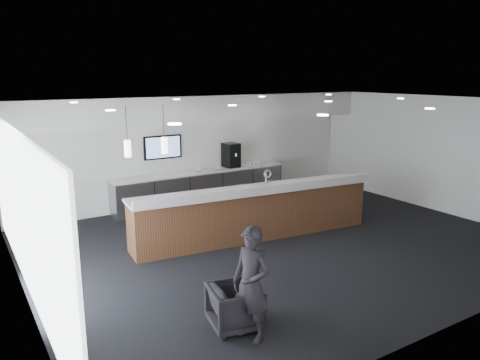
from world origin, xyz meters
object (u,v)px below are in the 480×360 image
lounge_guest (251,284)px  armchair (235,307)px  service_counter (254,212)px  coffee_machine (231,155)px

lounge_guest → armchair: bearing=167.8°
service_counter → coffee_machine: coffee_machine is taller
coffee_machine → lounge_guest: 7.32m
service_counter → armchair: (-2.34, -3.02, -0.25)m
service_counter → armchair: 3.83m
armchair → lounge_guest: size_ratio=0.44×
armchair → lounge_guest: 0.59m
coffee_machine → lounge_guest: coffee_machine is taller
service_counter → lounge_guest: 4.08m
service_counter → coffee_machine: 3.35m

